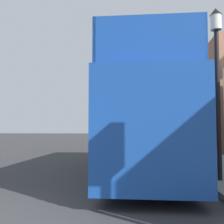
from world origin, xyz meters
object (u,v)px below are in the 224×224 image
Objects in this scene: lamp_post_nearest at (217,61)px; parked_car_ahead_of_bus at (150,143)px; tour_bus at (144,122)px; lamp_post_third at (170,106)px; lamp_post_second at (180,97)px.

parked_car_ahead_of_bus is at bearing 99.02° from lamp_post_nearest.
lamp_post_third is at bearing 78.26° from tour_bus.
tour_bus is at bearing -114.17° from lamp_post_second.
lamp_post_second is (1.61, -3.11, 2.69)m from parked_car_ahead_of_bus.
lamp_post_third reaches higher than parked_car_ahead_of_bus.
tour_bus is 12.13m from lamp_post_third.
parked_car_ahead_of_bus is at bearing -115.03° from lamp_post_third.
lamp_post_third is (0.22, 14.04, -0.14)m from lamp_post_nearest.
lamp_post_nearest is at bearing -47.03° from tour_bus.
lamp_post_nearest reaches higher than lamp_post_second.
lamp_post_nearest is (1.61, -10.13, 2.93)m from parked_car_ahead_of_bus.
lamp_post_nearest is at bearing -90.04° from lamp_post_second.
tour_bus is 2.13× the size of lamp_post_second.
tour_bus is 5.44m from lamp_post_second.
lamp_post_nearest reaches higher than lamp_post_third.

